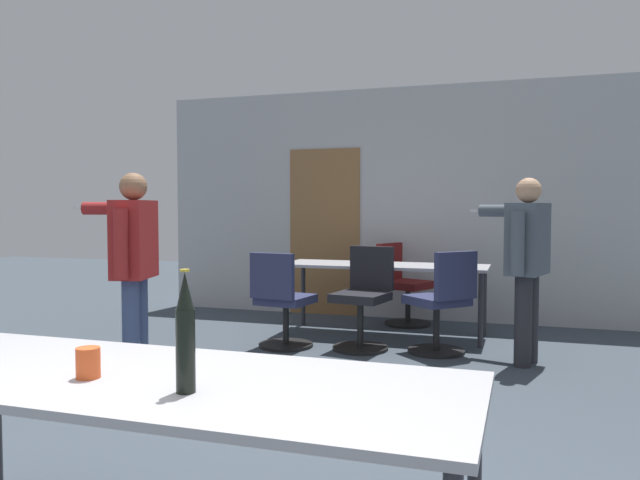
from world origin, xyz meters
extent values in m
cube|color=#B2B5B7|center=(0.00, 5.90, 1.38)|extent=(6.34, 0.10, 2.75)
cube|color=olive|center=(-1.10, 5.84, 1.02)|extent=(0.90, 0.02, 2.05)
cube|color=#A8A8AD|center=(0.03, 0.35, 0.73)|extent=(2.26, 0.84, 0.03)
cube|color=#A8A8AD|center=(-0.12, 4.81, 0.73)|extent=(2.10, 0.68, 0.03)
cylinder|color=#2D2D33|center=(-1.11, 4.53, 0.36)|extent=(0.05, 0.05, 0.71)
cylinder|color=#2D2D33|center=(0.87, 4.53, 0.36)|extent=(0.05, 0.05, 0.71)
cylinder|color=#2D2D33|center=(-1.11, 5.09, 0.36)|extent=(0.05, 0.05, 0.71)
cylinder|color=#2D2D33|center=(0.87, 5.09, 0.36)|extent=(0.05, 0.05, 0.71)
cylinder|color=#3D4C75|center=(-1.63, 2.58, 0.39)|extent=(0.14, 0.14, 0.77)
cylinder|color=#3D4C75|center=(-1.67, 2.76, 0.39)|extent=(0.14, 0.14, 0.77)
cube|color=maroon|center=(-1.65, 2.67, 1.08)|extent=(0.35, 0.49, 0.61)
sphere|color=#936B4C|center=(-1.65, 2.67, 1.49)|extent=(0.21, 0.21, 0.21)
cylinder|color=maroon|center=(-1.58, 2.41, 1.06)|extent=(0.11, 0.11, 0.53)
cylinder|color=maroon|center=(-1.97, 2.87, 1.32)|extent=(0.54, 0.23, 0.11)
cube|color=white|center=(-2.26, 2.80, 1.32)|extent=(0.13, 0.06, 0.03)
cylinder|color=#28282D|center=(1.26, 3.91, 0.38)|extent=(0.14, 0.14, 0.76)
cylinder|color=#28282D|center=(1.31, 4.10, 0.38)|extent=(0.14, 0.14, 0.76)
cube|color=#4C5660|center=(1.28, 4.01, 1.06)|extent=(0.38, 0.52, 0.60)
sphere|color=tan|center=(1.28, 4.01, 1.47)|extent=(0.21, 0.21, 0.21)
cylinder|color=#4C5660|center=(1.20, 3.73, 1.04)|extent=(0.11, 0.11, 0.52)
cylinder|color=#4C5660|center=(1.11, 4.35, 1.30)|extent=(0.53, 0.25, 0.11)
cube|color=white|center=(0.83, 4.43, 1.30)|extent=(0.13, 0.07, 0.03)
cylinder|color=black|center=(0.01, 5.46, 0.01)|extent=(0.52, 0.52, 0.03)
cylinder|color=black|center=(0.01, 5.46, 0.22)|extent=(0.06, 0.06, 0.39)
cube|color=maroon|center=(0.01, 5.46, 0.46)|extent=(0.61, 0.61, 0.08)
cube|color=maroon|center=(-0.22, 5.57, 0.71)|extent=(0.23, 0.42, 0.42)
cylinder|color=black|center=(-0.19, 4.10, 0.01)|extent=(0.52, 0.52, 0.03)
cylinder|color=black|center=(-0.19, 4.10, 0.24)|extent=(0.06, 0.06, 0.42)
cube|color=black|center=(-0.19, 4.10, 0.49)|extent=(0.53, 0.53, 0.08)
cube|color=black|center=(-0.14, 4.35, 0.74)|extent=(0.44, 0.13, 0.42)
cylinder|color=black|center=(-0.90, 4.00, 0.01)|extent=(0.52, 0.52, 0.03)
cylinder|color=black|center=(-0.90, 4.00, 0.22)|extent=(0.06, 0.06, 0.38)
cube|color=navy|center=(-0.90, 4.00, 0.45)|extent=(0.52, 0.52, 0.08)
cube|color=navy|center=(-0.93, 3.74, 0.70)|extent=(0.44, 0.12, 0.42)
cylinder|color=black|center=(0.50, 4.19, 0.01)|extent=(0.52, 0.52, 0.03)
cylinder|color=black|center=(0.50, 4.19, 0.24)|extent=(0.06, 0.06, 0.41)
cube|color=navy|center=(0.50, 4.19, 0.48)|extent=(0.65, 0.65, 0.08)
cube|color=navy|center=(0.69, 4.01, 0.73)|extent=(0.34, 0.36, 0.42)
cylinder|color=black|center=(0.24, 0.21, 0.87)|extent=(0.06, 0.06, 0.26)
cone|color=black|center=(0.24, 0.21, 1.07)|extent=(0.06, 0.06, 0.12)
cylinder|color=gold|center=(0.24, 0.21, 1.13)|extent=(0.03, 0.03, 0.01)
cylinder|color=#E05123|center=(-0.16, 0.25, 0.79)|extent=(0.08, 0.08, 0.11)
camera|label=1|loc=(1.25, -1.50, 1.32)|focal=35.00mm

